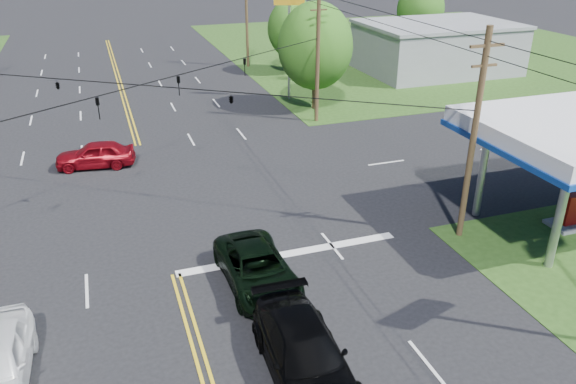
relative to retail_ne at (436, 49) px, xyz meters
name	(u,v)px	position (x,y,z in m)	size (l,w,h in m)	color
ground	(153,195)	(-30.00, -20.00, -2.20)	(280.00, 280.00, 0.00)	black
grass_ne	(415,46)	(5.00, 12.00, -2.20)	(46.00, 48.00, 0.03)	#234315
stop_bar	(290,254)	(-25.00, -28.00, -2.20)	(10.00, 0.50, 0.02)	silver
retail_ne	(436,49)	(0.00, 0.00, 0.00)	(14.00, 10.00, 4.40)	gray
pole_se	(474,135)	(-17.00, -29.00, 2.72)	(1.60, 0.28, 9.50)	#432C1C
pole_ne	(318,54)	(-17.00, -11.00, 2.72)	(1.60, 0.28, 9.50)	#432C1C
pole_right_far	(247,14)	(-17.00, 8.00, 2.97)	(1.60, 0.28, 10.00)	#432C1C
span_wire_signals	(140,85)	(-30.00, -20.00, 3.80)	(26.00, 18.00, 1.13)	black
power_lines	(138,38)	(-30.00, -22.00, 6.40)	(26.04, 100.00, 0.64)	black
tree_right_a	(315,46)	(-16.00, -8.00, 2.67)	(5.70, 5.70, 8.18)	#432C1C
tree_right_b	(293,29)	(-13.50, 4.00, 2.02)	(4.94, 4.94, 7.09)	#432C1C
tree_far_r	(421,9)	(4.00, 10.00, 2.34)	(5.32, 5.32, 7.63)	#432C1C
pickup_dkgreen	(257,268)	(-27.00, -29.77, -1.44)	(2.51, 5.44, 1.51)	black
suv_black	(304,354)	(-27.00, -35.09, -1.34)	(2.40, 5.90, 1.71)	black
sedan_red	(95,155)	(-32.67, -14.84, -1.43)	(1.83, 4.55, 1.55)	maroon
sedan_far	(499,122)	(-5.79, -17.27, -1.52)	(1.91, 4.69, 1.36)	#A8A8AD
polesign_ne	(289,13)	(-17.00, -4.86, 4.68)	(2.34, 1.05, 8.71)	#A5A5AA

